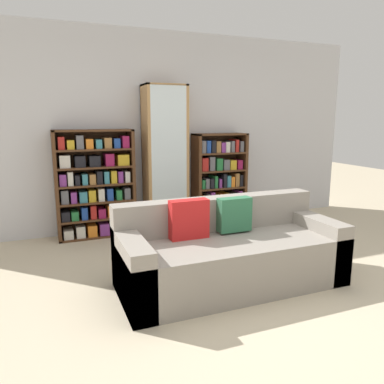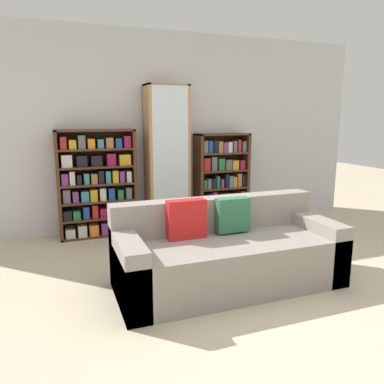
{
  "view_description": "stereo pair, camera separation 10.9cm",
  "coord_description": "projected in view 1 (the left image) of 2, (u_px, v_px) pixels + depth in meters",
  "views": [
    {
      "loc": [
        -1.57,
        -2.49,
        1.54
      ],
      "look_at": [
        -0.01,
        1.4,
        0.71
      ],
      "focal_mm": 35.0,
      "sensor_mm": 36.0,
      "label": 1
    },
    {
      "loc": [
        -1.47,
        -2.53,
        1.54
      ],
      "look_at": [
        -0.01,
        1.4,
        0.71
      ],
      "focal_mm": 35.0,
      "sensor_mm": 36.0,
      "label": 2
    }
  ],
  "objects": [
    {
      "name": "couch",
      "position": [
        229.0,
        254.0,
        3.49
      ],
      "size": [
        2.07,
        0.84,
        0.81
      ],
      "color": "gray",
      "rests_on": "ground"
    },
    {
      "name": "display_cabinet",
      "position": [
        165.0,
        160.0,
        5.12
      ],
      "size": [
        0.57,
        0.36,
        1.98
      ],
      "color": "#AD7F4C",
      "rests_on": "ground"
    },
    {
      "name": "ground_plane",
      "position": [
        255.0,
        304.0,
        3.14
      ],
      "size": [
        16.0,
        16.0,
        0.0
      ],
      "primitive_type": "plane",
      "color": "beige"
    },
    {
      "name": "bookshelf_right",
      "position": [
        219.0,
        180.0,
        5.51
      ],
      "size": [
        0.78,
        0.32,
        1.32
      ],
      "color": "#4C2D19",
      "rests_on": "ground"
    },
    {
      "name": "bookshelf_left",
      "position": [
        95.0,
        186.0,
        4.85
      ],
      "size": [
        1.0,
        0.32,
        1.4
      ],
      "color": "#4C2D19",
      "rests_on": "ground"
    },
    {
      "name": "wall_back",
      "position": [
        161.0,
        132.0,
        5.26
      ],
      "size": [
        6.14,
        0.06,
        2.7
      ],
      "color": "silver",
      "rests_on": "ground"
    },
    {
      "name": "wine_bottle",
      "position": [
        205.0,
        223.0,
        5.0
      ],
      "size": [
        0.08,
        0.08,
        0.4
      ],
      "color": "black",
      "rests_on": "ground"
    }
  ]
}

